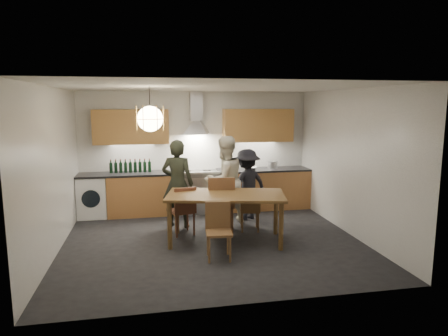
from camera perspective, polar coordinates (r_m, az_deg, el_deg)
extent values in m
plane|color=black|center=(6.99, -1.66, -10.34)|extent=(5.00, 5.00, 0.00)
cube|color=white|center=(8.88, -4.05, 2.44)|extent=(5.00, 0.02, 2.60)
cube|color=white|center=(4.51, 2.92, -4.10)|extent=(5.00, 0.02, 2.60)
cube|color=white|center=(6.74, -23.17, -0.40)|extent=(0.02, 4.50, 2.60)
cube|color=white|center=(7.49, 17.54, 0.79)|extent=(0.02, 4.50, 2.60)
cube|color=silver|center=(6.60, -1.76, 11.47)|extent=(5.00, 4.50, 0.02)
cube|color=tan|center=(8.67, -11.49, -3.72)|extent=(1.45, 0.60, 0.86)
cube|color=tan|center=(9.03, 5.59, -3.06)|extent=(2.05, 0.60, 0.86)
cube|color=white|center=(8.74, -18.23, -3.93)|extent=(0.58, 0.58, 0.85)
cube|color=black|center=(8.59, -13.59, -0.85)|extent=(2.05, 0.62, 0.04)
cube|color=black|center=(8.95, 5.64, -0.25)|extent=(2.05, 0.62, 0.04)
cube|color=silver|center=(8.74, -3.74, -3.65)|extent=(0.90, 0.60, 0.80)
cube|color=black|center=(8.47, -3.50, -4.21)|extent=(0.78, 0.02, 0.42)
cube|color=slate|center=(8.65, -3.78, -0.81)|extent=(0.90, 0.60, 0.08)
cube|color=silver|center=(8.39, -3.56, -0.71)|extent=(0.90, 0.08, 0.04)
cube|color=tan|center=(8.60, -13.13, 5.76)|extent=(1.55, 0.35, 0.72)
cube|color=tan|center=(8.93, 4.89, 6.08)|extent=(1.55, 0.35, 0.72)
cube|color=silver|center=(8.69, -4.02, 8.84)|extent=(0.26, 0.22, 0.62)
cylinder|color=black|center=(6.41, -10.58, 9.15)|extent=(0.01, 0.01, 0.50)
sphere|color=#FFE0A5|center=(6.41, -10.52, 6.92)|extent=(0.40, 0.40, 0.40)
torus|color=gold|center=(6.41, -10.52, 6.92)|extent=(0.43, 0.43, 0.01)
cube|color=brown|center=(6.75, 0.25, -3.90)|extent=(2.13, 1.38, 0.04)
cylinder|color=brown|center=(6.55, -7.77, -8.16)|extent=(0.08, 0.08, 0.79)
cylinder|color=brown|center=(7.32, -6.76, -6.29)|extent=(0.08, 0.08, 0.79)
cylinder|color=brown|center=(6.51, 8.16, -8.27)|extent=(0.08, 0.08, 0.79)
cylinder|color=brown|center=(7.28, 7.42, -6.37)|extent=(0.08, 0.08, 0.79)
cube|color=brown|center=(7.26, -6.01, -6.11)|extent=(0.49, 0.49, 0.04)
cube|color=brown|center=(7.03, -5.54, -4.58)|extent=(0.40, 0.14, 0.44)
cylinder|color=brown|center=(7.52, -5.23, -7.33)|extent=(0.03, 0.03, 0.41)
cylinder|color=brown|center=(7.23, -4.31, -8.00)|extent=(0.03, 0.03, 0.41)
cylinder|color=brown|center=(7.42, -7.60, -7.61)|extent=(0.03, 0.03, 0.41)
cylinder|color=brown|center=(7.12, -6.77, -8.30)|extent=(0.03, 0.03, 0.41)
cube|color=brown|center=(7.33, -0.39, -5.26)|extent=(0.54, 0.54, 0.05)
cube|color=brown|center=(7.05, -0.35, -3.47)|extent=(0.48, 0.12, 0.52)
cylinder|color=brown|center=(7.59, 1.03, -6.83)|extent=(0.04, 0.04, 0.49)
cylinder|color=brown|center=(7.22, 1.19, -7.67)|extent=(0.04, 0.04, 0.49)
cylinder|color=brown|center=(7.58, -1.90, -6.86)|extent=(0.04, 0.04, 0.49)
cylinder|color=brown|center=(7.21, -1.89, -7.70)|extent=(0.04, 0.04, 0.49)
cube|color=brown|center=(7.46, 3.71, -6.02)|extent=(0.42, 0.42, 0.03)
cube|color=brown|center=(7.25, 3.82, -4.72)|extent=(0.36, 0.10, 0.39)
cylinder|color=brown|center=(7.66, 4.70, -7.17)|extent=(0.03, 0.03, 0.37)
cylinder|color=brown|center=(7.39, 4.91, -7.80)|extent=(0.03, 0.03, 0.37)
cylinder|color=brown|center=(7.64, 2.52, -7.20)|extent=(0.03, 0.03, 0.37)
cylinder|color=brown|center=(7.36, 2.64, -7.83)|extent=(0.03, 0.03, 0.37)
cube|color=brown|center=(6.09, -0.76, -9.23)|extent=(0.42, 0.42, 0.04)
cube|color=brown|center=(6.19, -0.91, -6.71)|extent=(0.39, 0.07, 0.42)
cylinder|color=brown|center=(6.00, -2.13, -11.69)|extent=(0.03, 0.03, 0.39)
cylinder|color=brown|center=(6.30, -2.33, -10.69)|extent=(0.03, 0.03, 0.39)
cylinder|color=brown|center=(6.03, 0.89, -11.59)|extent=(0.03, 0.03, 0.39)
cylinder|color=brown|center=(6.32, 0.54, -10.59)|extent=(0.03, 0.03, 0.39)
imported|color=black|center=(7.60, -6.66, -2.24)|extent=(0.71, 0.59, 1.68)
imported|color=beige|center=(7.73, 0.08, -1.81)|extent=(1.03, 0.94, 1.73)
imported|color=black|center=(8.11, 3.28, -2.34)|extent=(1.06, 0.83, 1.44)
imported|color=silver|center=(8.80, 3.90, -0.03)|extent=(0.34, 0.34, 0.07)
cylinder|color=silver|center=(9.03, 6.95, 0.44)|extent=(0.26, 0.26, 0.15)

